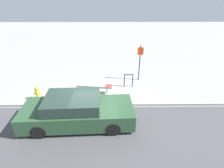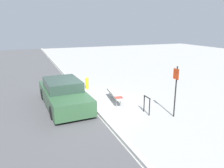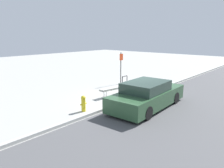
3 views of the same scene
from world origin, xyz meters
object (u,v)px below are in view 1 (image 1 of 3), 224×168
(sign_post, at_px, (140,60))
(fire_hydrant, at_px, (37,93))
(bike_rack, at_px, (129,79))
(parked_car_near, at_px, (77,111))
(bench, at_px, (95,86))

(sign_post, xyz_separation_m, fire_hydrant, (-5.76, -2.39, -0.98))
(bike_rack, distance_m, fire_hydrant, 5.20)
(bike_rack, bearing_deg, parked_car_near, -127.00)
(bike_rack, distance_m, sign_post, 1.51)
(sign_post, bearing_deg, parked_car_near, -127.43)
(bench, bearing_deg, fire_hydrant, -160.21)
(bench, xyz_separation_m, parked_car_near, (-0.55, -2.59, 0.16))
(parked_car_near, bearing_deg, bike_rack, 50.40)
(sign_post, bearing_deg, bike_rack, -128.89)
(bike_rack, relative_size, parked_car_near, 0.17)
(bike_rack, bearing_deg, fire_hydrant, -163.95)
(sign_post, bearing_deg, bench, -147.93)
(bench, height_order, parked_car_near, parked_car_near)
(bench, distance_m, fire_hydrant, 3.08)
(bench, relative_size, parked_car_near, 0.42)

